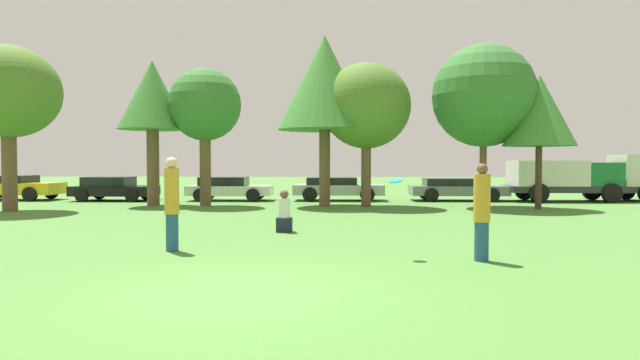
{
  "coord_description": "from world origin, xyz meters",
  "views": [
    {
      "loc": [
        1.43,
        -7.49,
        1.87
      ],
      "look_at": [
        1.01,
        3.73,
        1.49
      ],
      "focal_mm": 29.74,
      "sensor_mm": 36.0,
      "label": 1
    }
  ],
  "objects_px": {
    "tree_2": "(205,106)",
    "delivery_truck_green": "(563,178)",
    "tree_0": "(8,93)",
    "parked_car_yellow": "(11,187)",
    "parked_car_silver": "(337,188)",
    "parked_car_black": "(113,188)",
    "bystander_sitting": "(284,214)",
    "tree_5": "(484,96)",
    "frisbee": "(396,181)",
    "parked_car_grey": "(456,188)",
    "tree_3": "(325,83)",
    "parked_car_white": "(228,188)",
    "person_thrower": "(172,202)",
    "tree_6": "(539,111)",
    "tree_1": "(152,97)",
    "tree_4": "(366,107)",
    "person_catcher": "(482,211)"
  },
  "relations": [
    {
      "from": "tree_2",
      "to": "delivery_truck_green",
      "type": "height_order",
      "value": "tree_2"
    },
    {
      "from": "tree_0",
      "to": "parked_car_yellow",
      "type": "xyz_separation_m",
      "value": [
        -3.63,
        5.81,
        -3.85
      ]
    },
    {
      "from": "parked_car_silver",
      "to": "tree_0",
      "type": "bearing_deg",
      "value": -154.03
    },
    {
      "from": "tree_2",
      "to": "parked_car_black",
      "type": "bearing_deg",
      "value": 152.13
    },
    {
      "from": "bystander_sitting",
      "to": "tree_5",
      "type": "distance_m",
      "value": 11.77
    },
    {
      "from": "frisbee",
      "to": "bystander_sitting",
      "type": "relative_size",
      "value": 0.23
    },
    {
      "from": "tree_0",
      "to": "parked_car_grey",
      "type": "height_order",
      "value": "tree_0"
    },
    {
      "from": "bystander_sitting",
      "to": "parked_car_yellow",
      "type": "relative_size",
      "value": 0.25
    },
    {
      "from": "tree_0",
      "to": "parked_car_black",
      "type": "xyz_separation_m",
      "value": [
        1.59,
        5.57,
        -3.9
      ]
    },
    {
      "from": "tree_2",
      "to": "tree_3",
      "type": "height_order",
      "value": "tree_3"
    },
    {
      "from": "parked_car_grey",
      "to": "parked_car_white",
      "type": "bearing_deg",
      "value": -178.31
    },
    {
      "from": "frisbee",
      "to": "tree_5",
      "type": "height_order",
      "value": "tree_5"
    },
    {
      "from": "person_thrower",
      "to": "parked_car_silver",
      "type": "relative_size",
      "value": 0.45
    },
    {
      "from": "tree_6",
      "to": "parked_car_silver",
      "type": "relative_size",
      "value": 1.22
    },
    {
      "from": "bystander_sitting",
      "to": "parked_car_black",
      "type": "distance_m",
      "value": 14.73
    },
    {
      "from": "tree_1",
      "to": "tree_6",
      "type": "xyz_separation_m",
      "value": [
        15.98,
        -1.17,
        -0.75
      ]
    },
    {
      "from": "tree_2",
      "to": "parked_car_grey",
      "type": "distance_m",
      "value": 12.48
    },
    {
      "from": "person_thrower",
      "to": "tree_1",
      "type": "bearing_deg",
      "value": 119.49
    },
    {
      "from": "tree_4",
      "to": "delivery_truck_green",
      "type": "relative_size",
      "value": 1.14
    },
    {
      "from": "person_catcher",
      "to": "parked_car_grey",
      "type": "relative_size",
      "value": 0.4
    },
    {
      "from": "person_thrower",
      "to": "tree_3",
      "type": "relative_size",
      "value": 0.27
    },
    {
      "from": "tree_0",
      "to": "parked_car_yellow",
      "type": "relative_size",
      "value": 1.38
    },
    {
      "from": "person_catcher",
      "to": "tree_6",
      "type": "height_order",
      "value": "tree_6"
    },
    {
      "from": "person_catcher",
      "to": "tree_1",
      "type": "xyz_separation_m",
      "value": [
        -10.76,
        12.48,
        3.72
      ]
    },
    {
      "from": "tree_1",
      "to": "delivery_truck_green",
      "type": "xyz_separation_m",
      "value": [
        18.73,
        3.18,
        -3.52
      ]
    },
    {
      "from": "tree_6",
      "to": "frisbee",
      "type": "bearing_deg",
      "value": -121.9
    },
    {
      "from": "frisbee",
      "to": "tree_0",
      "type": "bearing_deg",
      "value": 145.86
    },
    {
      "from": "tree_6",
      "to": "tree_5",
      "type": "bearing_deg",
      "value": 156.5
    },
    {
      "from": "person_thrower",
      "to": "delivery_truck_green",
      "type": "bearing_deg",
      "value": 54.26
    },
    {
      "from": "tree_1",
      "to": "parked_car_yellow",
      "type": "xyz_separation_m",
      "value": [
        -8.2,
        3.0,
        -3.99
      ]
    },
    {
      "from": "tree_4",
      "to": "delivery_truck_green",
      "type": "xyz_separation_m",
      "value": [
        9.55,
        3.3,
        -3.08
      ]
    },
    {
      "from": "tree_1",
      "to": "tree_5",
      "type": "distance_m",
      "value": 14.02
    },
    {
      "from": "tree_5",
      "to": "frisbee",
      "type": "bearing_deg",
      "value": -112.34
    },
    {
      "from": "frisbee",
      "to": "parked_car_black",
      "type": "height_order",
      "value": "frisbee"
    },
    {
      "from": "tree_2",
      "to": "parked_car_grey",
      "type": "height_order",
      "value": "tree_2"
    },
    {
      "from": "person_thrower",
      "to": "tree_4",
      "type": "bearing_deg",
      "value": 76.11
    },
    {
      "from": "tree_4",
      "to": "parked_car_black",
      "type": "distance_m",
      "value": 13.0
    },
    {
      "from": "parked_car_yellow",
      "to": "parked_car_black",
      "type": "distance_m",
      "value": 5.23
    },
    {
      "from": "tree_0",
      "to": "tree_6",
      "type": "xyz_separation_m",
      "value": [
        20.55,
        1.64,
        -0.61
      ]
    },
    {
      "from": "frisbee",
      "to": "parked_car_grey",
      "type": "distance_m",
      "value": 16.19
    },
    {
      "from": "tree_6",
      "to": "parked_car_white",
      "type": "relative_size",
      "value": 1.31
    },
    {
      "from": "tree_4",
      "to": "parked_car_black",
      "type": "relative_size",
      "value": 1.56
    },
    {
      "from": "parked_car_grey",
      "to": "tree_6",
      "type": "bearing_deg",
      "value": -63.5
    },
    {
      "from": "bystander_sitting",
      "to": "parked_car_silver",
      "type": "relative_size",
      "value": 0.26
    },
    {
      "from": "person_thrower",
      "to": "tree_6",
      "type": "relative_size",
      "value": 0.37
    },
    {
      "from": "person_thrower",
      "to": "tree_2",
      "type": "distance_m",
      "value": 12.24
    },
    {
      "from": "person_catcher",
      "to": "parked_car_silver",
      "type": "bearing_deg",
      "value": -71.73
    },
    {
      "from": "delivery_truck_green",
      "to": "tree_1",
      "type": "bearing_deg",
      "value": -170.36
    },
    {
      "from": "tree_0",
      "to": "tree_3",
      "type": "height_order",
      "value": "tree_3"
    },
    {
      "from": "person_catcher",
      "to": "tree_2",
      "type": "relative_size",
      "value": 0.31
    }
  ]
}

